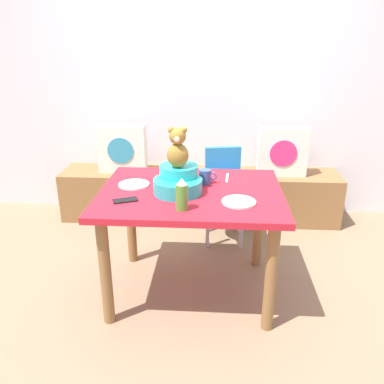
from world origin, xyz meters
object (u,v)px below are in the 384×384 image
(highchair, at_px, (225,182))
(ketchup_bottle, at_px, (182,195))
(book_stack, at_px, (182,168))
(teddy_bear, at_px, (178,149))
(dining_table, at_px, (191,207))
(dinner_plate_far, at_px, (239,202))
(pillow_floral_left, at_px, (122,149))
(dinner_plate_near, at_px, (134,185))
(coffee_mug, at_px, (205,177))
(cell_phone, at_px, (125,200))
(infant_seat_teal, at_px, (178,181))
(pillow_floral_right, at_px, (282,151))

(highchair, height_order, ketchup_bottle, ketchup_bottle)
(book_stack, distance_m, teddy_bear, 1.34)
(dining_table, xyz_separation_m, dinner_plate_far, (0.29, -0.18, 0.12))
(pillow_floral_left, relative_size, dinner_plate_near, 2.20)
(coffee_mug, bearing_deg, book_stack, 102.95)
(dining_table, height_order, coffee_mug, coffee_mug)
(ketchup_bottle, height_order, dinner_plate_near, ketchup_bottle)
(highchair, bearing_deg, teddy_bear, -111.47)
(pillow_floral_left, distance_m, highchair, 1.05)
(teddy_bear, relative_size, cell_phone, 1.74)
(teddy_bear, distance_m, ketchup_bottle, 0.33)
(ketchup_bottle, bearing_deg, dinner_plate_near, 133.50)
(dinner_plate_near, xyz_separation_m, cell_phone, (0.00, -0.26, -0.00))
(infant_seat_teal, height_order, teddy_bear, teddy_bear)
(pillow_floral_left, height_order, infant_seat_teal, same)
(pillow_floral_left, height_order, highchair, pillow_floral_left)
(pillow_floral_left, xyz_separation_m, ketchup_bottle, (0.69, -1.48, 0.15))
(ketchup_bottle, distance_m, cell_phone, 0.37)
(book_stack, distance_m, dinner_plate_near, 1.18)
(pillow_floral_left, bearing_deg, dinner_plate_near, -72.97)
(ketchup_bottle, distance_m, dinner_plate_far, 0.35)
(teddy_bear, bearing_deg, coffee_mug, 44.91)
(teddy_bear, bearing_deg, ketchup_bottle, -80.12)
(coffee_mug, xyz_separation_m, dinner_plate_near, (-0.46, -0.07, -0.04))
(book_stack, relative_size, dining_table, 0.17)
(highchair, bearing_deg, coffee_mug, -103.25)
(teddy_bear, bearing_deg, book_stack, 93.82)
(ketchup_bottle, bearing_deg, book_stack, 94.92)
(dining_table, distance_m, infant_seat_teal, 0.20)
(dining_table, relative_size, teddy_bear, 4.57)
(infant_seat_teal, xyz_separation_m, ketchup_bottle, (0.05, -0.27, 0.02))
(pillow_floral_right, relative_size, dinner_plate_far, 2.20)
(pillow_floral_right, relative_size, dining_table, 0.38)
(cell_phone, bearing_deg, dinner_plate_far, -110.80)
(teddy_bear, relative_size, dinner_plate_far, 1.25)
(dining_table, bearing_deg, book_stack, 97.59)
(dining_table, xyz_separation_m, dinner_plate_near, (-0.38, 0.07, 0.12))
(infant_seat_teal, relative_size, teddy_bear, 1.32)
(dining_table, xyz_separation_m, infant_seat_teal, (-0.08, -0.03, 0.18))
(infant_seat_teal, bearing_deg, ketchup_bottle, -80.14)
(highchair, distance_m, dinner_plate_near, 0.95)
(highchair, height_order, dinner_plate_near, highchair)
(coffee_mug, distance_m, dinner_plate_far, 0.38)
(highchair, height_order, cell_phone, highchair)
(teddy_bear, xyz_separation_m, ketchup_bottle, (0.05, -0.27, -0.19))
(coffee_mug, bearing_deg, dinner_plate_near, -171.74)
(pillow_floral_right, xyz_separation_m, infant_seat_teal, (-0.83, -1.21, 0.13))
(pillow_floral_left, xyz_separation_m, cell_phone, (0.34, -1.37, 0.06))
(pillow_floral_left, bearing_deg, dinner_plate_far, -53.42)
(ketchup_bottle, xyz_separation_m, cell_phone, (-0.34, 0.10, -0.08))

